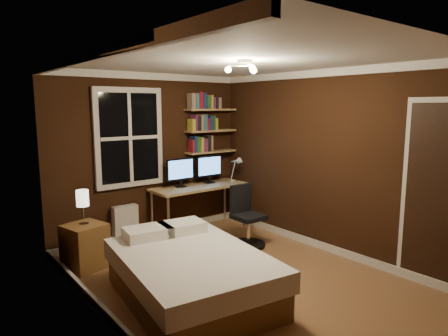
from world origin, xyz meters
TOP-DOWN VIEW (x-y plane):
  - floor at (0.00, 0.00)m, footprint 4.20×4.20m
  - wall_back at (0.00, 2.10)m, footprint 3.20×0.04m
  - wall_left at (-1.60, 0.00)m, footprint 0.04×4.20m
  - wall_right at (1.60, 0.00)m, footprint 0.04×4.20m
  - ceiling at (0.00, 0.00)m, footprint 3.20×4.20m
  - window at (-0.35, 2.06)m, footprint 1.06×0.06m
  - door at (1.59, -1.55)m, footprint 0.03×0.82m
  - ceiling_fixture at (0.00, -0.10)m, footprint 0.44×0.44m
  - bookshelf_lower at (1.08, 1.98)m, footprint 0.92×0.22m
  - books_row_lower at (1.08, 1.98)m, footprint 0.42×0.16m
  - bookshelf_middle at (1.08, 1.98)m, footprint 0.92×0.22m
  - books_row_middle at (1.08, 1.98)m, footprint 0.54×0.16m
  - bookshelf_upper at (1.08, 1.98)m, footprint 0.92×0.22m
  - books_row_upper at (1.08, 1.98)m, footprint 0.54×0.16m
  - bed at (-0.71, -0.07)m, footprint 1.57×2.02m
  - nightstand at (-1.29, 1.42)m, footprint 0.54×0.54m
  - bedside_lamp at (-1.29, 1.42)m, footprint 0.15×0.15m
  - radiator at (-0.49, 1.99)m, footprint 0.37×0.13m
  - desk at (0.70, 1.79)m, footprint 1.57×0.59m
  - monitor_left at (0.39, 1.86)m, footprint 0.49×0.12m
  - monitor_right at (0.95, 1.86)m, footprint 0.49×0.12m
  - desk_lamp at (1.37, 1.67)m, footprint 0.14×0.32m
  - office_chair at (0.83, 0.78)m, footprint 0.49×0.49m

SIDE VIEW (x-z plane):
  - floor at x=0.00m, z-range 0.00..0.00m
  - bed at x=-0.71m, z-range -0.05..0.58m
  - radiator at x=-0.49m, z-range 0.00..0.56m
  - nightstand at x=-1.29m, z-range 0.00..0.56m
  - office_chair at x=0.83m, z-range -0.12..0.77m
  - desk at x=0.70m, z-range 0.31..1.06m
  - bedside_lamp at x=-1.29m, z-range 0.56..1.00m
  - desk_lamp at x=1.37m, z-range 0.75..1.19m
  - monitor_left at x=0.39m, z-range 0.75..1.20m
  - monitor_right at x=0.95m, z-range 0.75..1.20m
  - door at x=1.59m, z-range 0.00..2.05m
  - wall_back at x=0.00m, z-range 0.00..2.50m
  - wall_left at x=-1.60m, z-range 0.00..2.50m
  - wall_right at x=1.60m, z-range 0.00..2.50m
  - bookshelf_lower at x=1.08m, z-range 1.24..1.26m
  - books_row_lower at x=1.08m, z-range 1.26..1.49m
  - window at x=-0.35m, z-range 0.82..2.28m
  - bookshelf_middle at x=1.08m, z-range 1.59..1.61m
  - books_row_middle at x=1.08m, z-range 1.61..1.84m
  - bookshelf_upper at x=1.08m, z-range 1.94..1.96m
  - books_row_upper at x=1.08m, z-range 1.96..2.20m
  - ceiling_fixture at x=0.00m, z-range 2.31..2.49m
  - ceiling at x=0.00m, z-range 2.49..2.51m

